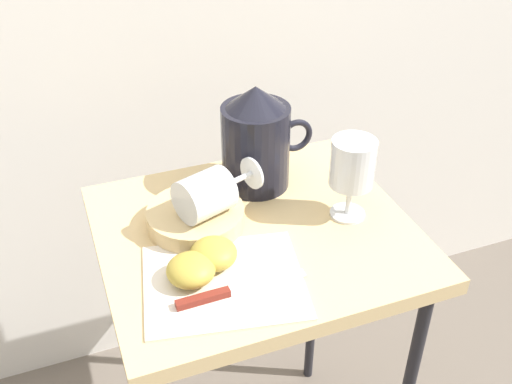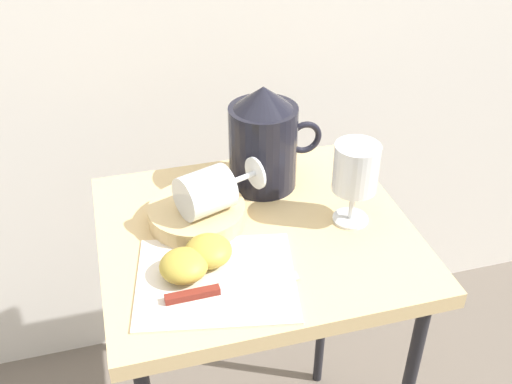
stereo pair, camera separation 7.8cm
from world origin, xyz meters
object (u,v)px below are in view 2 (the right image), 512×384
(wine_glass_upright, at_px, (355,172))
(apple_half_left, at_px, (184,266))
(wine_glass_tipped_near, at_px, (207,191))
(knife, at_px, (213,291))
(pitcher, at_px, (263,146))
(table, at_px, (256,262))
(apple_half_right, at_px, (208,251))
(basket_tray, at_px, (197,214))

(wine_glass_upright, bearing_deg, apple_half_left, -167.07)
(wine_glass_tipped_near, xyz_separation_m, apple_half_left, (-0.06, -0.12, -0.05))
(knife, bearing_deg, pitcher, 60.25)
(table, relative_size, wine_glass_upright, 4.74)
(pitcher, height_order, wine_glass_tipped_near, pitcher)
(apple_half_left, bearing_deg, apple_half_right, 29.19)
(wine_glass_upright, xyz_separation_m, apple_half_left, (-0.31, -0.07, -0.08))
(pitcher, bearing_deg, apple_half_left, -130.47)
(basket_tray, xyz_separation_m, pitcher, (0.15, 0.09, 0.07))
(wine_glass_upright, relative_size, wine_glass_tipped_near, 0.93)
(table, xyz_separation_m, basket_tray, (-0.10, 0.05, 0.09))
(apple_half_left, xyz_separation_m, apple_half_right, (0.04, 0.02, 0.00))
(pitcher, bearing_deg, wine_glass_tipped_near, -140.67)
(wine_glass_tipped_near, distance_m, apple_half_right, 0.11)
(knife, bearing_deg, wine_glass_tipped_near, 80.40)
(pitcher, relative_size, knife, 0.97)
(basket_tray, relative_size, knife, 0.81)
(wine_glass_upright, bearing_deg, apple_half_right, -170.06)
(basket_tray, distance_m, wine_glass_tipped_near, 0.06)
(wine_glass_upright, height_order, apple_half_left, wine_glass_upright)
(wine_glass_upright, height_order, apple_half_right, wine_glass_upright)
(wine_glass_tipped_near, bearing_deg, pitcher, 39.33)
(pitcher, xyz_separation_m, apple_half_left, (-0.19, -0.23, -0.06))
(apple_half_right, bearing_deg, apple_half_left, -150.81)
(apple_half_right, bearing_deg, table, 33.59)
(table, relative_size, pitcher, 3.55)
(knife, bearing_deg, wine_glass_upright, 23.85)
(wine_glass_upright, distance_m, apple_half_left, 0.33)
(table, relative_size, wine_glass_tipped_near, 4.41)
(pitcher, bearing_deg, wine_glass_upright, -52.85)
(basket_tray, height_order, wine_glass_upright, wine_glass_upright)
(wine_glass_upright, bearing_deg, knife, -156.15)
(wine_glass_upright, bearing_deg, pitcher, 127.15)
(wine_glass_tipped_near, xyz_separation_m, apple_half_right, (-0.02, -0.10, -0.05))
(table, height_order, apple_half_right, apple_half_right)
(apple_half_right, bearing_deg, knife, -96.94)
(wine_glass_tipped_near, bearing_deg, knife, -99.60)
(table, height_order, pitcher, pitcher)
(wine_glass_tipped_near, bearing_deg, table, -22.12)
(table, relative_size, apple_half_right, 9.44)
(pitcher, relative_size, apple_half_right, 2.66)
(wine_glass_tipped_near, relative_size, apple_half_right, 2.14)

